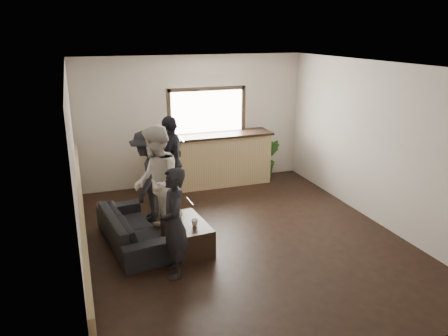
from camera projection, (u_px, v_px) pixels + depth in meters
name	position (u px, v px, depth m)	size (l,w,h in m)	color
ground	(243.00, 238.00, 7.22)	(5.00, 6.00, 0.01)	black
room_shell	(198.00, 157.00, 6.54)	(5.01, 6.01, 2.80)	silver
bar_counter	(211.00, 157.00, 9.54)	(2.70, 0.68, 2.13)	tan
sofa	(132.00, 228.00, 6.94)	(1.87, 0.73, 0.55)	black
coffee_table	(187.00, 235.00, 6.84)	(0.55, 1.00, 0.44)	black
cup_a	(179.00, 214.00, 6.94)	(0.12, 0.12, 0.10)	silver
cup_b	(195.00, 223.00, 6.63)	(0.11, 0.11, 0.10)	silver
potted_plant	(268.00, 159.00, 9.98)	(0.52, 0.42, 0.94)	#2D6623
person_a	(174.00, 223.00, 5.93)	(0.50, 0.62, 1.57)	black
person_b	(156.00, 184.00, 6.99)	(0.85, 1.02, 1.88)	beige
person_c	(148.00, 176.00, 7.72)	(0.95, 1.21, 1.65)	black
person_d	(171.00, 162.00, 8.30)	(0.89, 1.13, 1.78)	black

